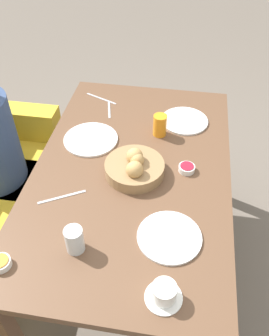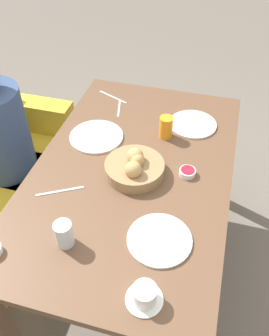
% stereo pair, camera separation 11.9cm
% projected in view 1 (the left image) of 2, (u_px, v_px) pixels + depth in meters
% --- Properties ---
extents(ground_plane, '(10.00, 10.00, 0.00)m').
position_uv_depth(ground_plane, '(133.00, 262.00, 2.10)').
color(ground_plane, '#6B6056').
extents(dining_table, '(1.40, 0.87, 0.76)m').
position_uv_depth(dining_table, '(132.00, 184.00, 1.65)').
color(dining_table, brown).
rests_on(dining_table, ground_plane).
extents(bread_basket, '(0.26, 0.26, 0.11)m').
position_uv_depth(bread_basket, '(135.00, 167.00, 1.53)').
color(bread_basket, '#99754C').
rests_on(bread_basket, dining_table).
extents(plate_near_left, '(0.24, 0.24, 0.01)m').
position_uv_depth(plate_near_left, '(169.00, 237.00, 1.31)').
color(plate_near_left, white).
rests_on(plate_near_left, dining_table).
extents(plate_near_right, '(0.24, 0.24, 0.01)m').
position_uv_depth(plate_near_right, '(184.00, 121.00, 1.83)').
color(plate_near_right, white).
rests_on(plate_near_right, dining_table).
extents(plate_far_center, '(0.26, 0.26, 0.01)m').
position_uv_depth(plate_far_center, '(91.00, 139.00, 1.72)').
color(plate_far_center, white).
rests_on(plate_far_center, dining_table).
extents(juice_glass, '(0.07, 0.07, 0.11)m').
position_uv_depth(juice_glass, '(160.00, 125.00, 1.72)').
color(juice_glass, orange).
rests_on(juice_glass, dining_table).
extents(water_tumbler, '(0.07, 0.07, 0.10)m').
position_uv_depth(water_tumbler, '(74.00, 240.00, 1.24)').
color(water_tumbler, silver).
rests_on(water_tumbler, dining_table).
extents(coffee_cup, '(0.12, 0.12, 0.07)m').
position_uv_depth(coffee_cup, '(164.00, 293.00, 1.12)').
color(coffee_cup, white).
rests_on(coffee_cup, dining_table).
extents(jam_bowl_berry, '(0.07, 0.07, 0.03)m').
position_uv_depth(jam_bowl_berry, '(187.00, 168.00, 1.56)').
color(jam_bowl_berry, white).
rests_on(jam_bowl_berry, dining_table).
extents(jam_bowl_honey, '(0.07, 0.07, 0.03)m').
position_uv_depth(jam_bowl_honey, '(1.00, 263.00, 1.22)').
color(jam_bowl_honey, white).
rests_on(jam_bowl_honey, dining_table).
extents(fork_silver, '(0.09, 0.19, 0.00)m').
position_uv_depth(fork_silver, '(101.00, 99.00, 1.99)').
color(fork_silver, '#B7B7BC').
rests_on(fork_silver, dining_table).
extents(knife_silver, '(0.11, 0.18, 0.00)m').
position_uv_depth(knife_silver, '(62.00, 197.00, 1.45)').
color(knife_silver, '#B7B7BC').
rests_on(knife_silver, dining_table).
extents(spoon_coffee, '(0.15, 0.05, 0.00)m').
position_uv_depth(spoon_coffee, '(109.00, 110.00, 1.91)').
color(spoon_coffee, '#B7B7BC').
rests_on(spoon_coffee, dining_table).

